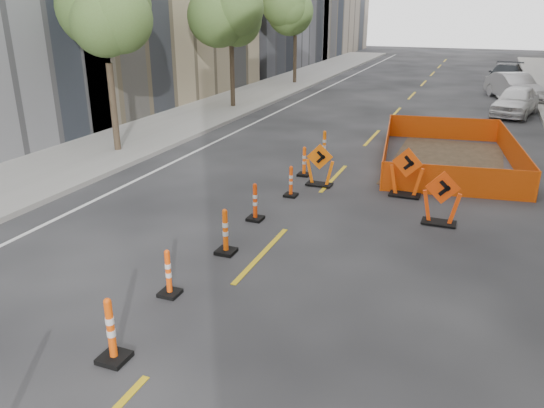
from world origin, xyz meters
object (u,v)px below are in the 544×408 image
at_px(channelizer_4, 225,231).
at_px(channelizer_6, 291,181).
at_px(channelizer_5, 255,202).
at_px(channelizer_7, 304,161).
at_px(channelizer_8, 324,145).
at_px(chevron_sign_right, 442,198).
at_px(chevron_sign_center, 407,172).
at_px(parked_car_near, 516,101).
at_px(parked_car_mid, 514,87).
at_px(channelizer_3, 168,273).
at_px(chevron_sign_left, 320,165).
at_px(channelizer_2, 111,330).
at_px(parked_car_far, 506,76).

height_order(channelizer_4, channelizer_6, channelizer_4).
relative_size(channelizer_5, channelizer_7, 1.03).
xyz_separation_m(channelizer_8, chevron_sign_right, (4.43, -4.68, 0.17)).
relative_size(channelizer_4, channelizer_5, 1.07).
bearing_deg(channelizer_5, chevron_sign_center, 44.71).
height_order(channelizer_6, chevron_sign_center, chevron_sign_center).
distance_m(chevron_sign_center, chevron_sign_right, 2.14).
distance_m(parked_car_near, parked_car_mid, 5.06).
bearing_deg(channelizer_3, parked_car_near, 73.07).
distance_m(channelizer_5, channelizer_8, 6.16).
bearing_deg(channelizer_5, chevron_sign_right, 18.32).
height_order(channelizer_7, parked_car_near, parked_car_near).
bearing_deg(channelizer_8, chevron_sign_left, -76.33).
distance_m(channelizer_2, parked_car_mid, 29.62).
bearing_deg(channelizer_8, channelizer_5, -90.27).
distance_m(channelizer_5, parked_car_far, 29.01).
xyz_separation_m(channelizer_5, channelizer_7, (-0.04, 4.11, -0.01)).
xyz_separation_m(channelizer_3, channelizer_4, (0.19, 2.05, 0.05)).
bearing_deg(channelizer_5, channelizer_2, -87.63).
relative_size(channelizer_3, parked_car_mid, 0.21).
height_order(channelizer_7, parked_car_mid, parked_car_mid).
bearing_deg(chevron_sign_center, channelizer_2, -100.26).
xyz_separation_m(chevron_sign_right, parked_car_far, (1.83, 26.84, 0.06)).
bearing_deg(channelizer_5, parked_car_far, 77.49).
height_order(channelizer_3, chevron_sign_left, chevron_sign_left).
distance_m(channelizer_2, chevron_sign_left, 9.49).
distance_m(chevron_sign_left, parked_car_mid, 20.32).
distance_m(channelizer_3, parked_car_mid, 27.68).
height_order(channelizer_5, channelizer_6, channelizer_5).
bearing_deg(parked_car_near, channelizer_5, -97.35).
distance_m(channelizer_3, channelizer_5, 4.11).
height_order(channelizer_6, parked_car_far, parked_car_far).
bearing_deg(channelizer_8, channelizer_3, -90.23).
height_order(channelizer_2, chevron_sign_center, chevron_sign_center).
bearing_deg(parked_car_mid, chevron_sign_center, -123.68).
relative_size(channelizer_2, channelizer_5, 1.12).
bearing_deg(channelizer_4, chevron_sign_left, 84.19).
distance_m(chevron_sign_left, chevron_sign_right, 4.17).
xyz_separation_m(channelizer_3, channelizer_6, (0.25, 6.16, -0.02)).
xyz_separation_m(channelizer_3, parked_car_far, (6.30, 32.43, 0.29)).
bearing_deg(channelizer_4, channelizer_5, 94.79).
height_order(channelizer_2, channelizer_5, channelizer_2).
distance_m(channelizer_3, channelizer_8, 10.27).
height_order(channelizer_6, channelizer_8, channelizer_8).
relative_size(chevron_sign_left, parked_car_near, 0.31).
relative_size(channelizer_3, chevron_sign_right, 0.68).
xyz_separation_m(chevron_sign_center, parked_car_mid, (3.32, 19.47, 0.03)).
height_order(channelizer_4, chevron_sign_center, chevron_sign_center).
distance_m(channelizer_7, parked_car_near, 15.14).
distance_m(channelizer_4, chevron_sign_right, 5.55).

